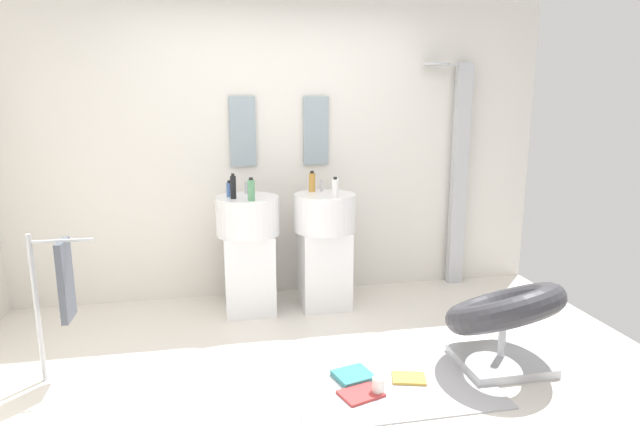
% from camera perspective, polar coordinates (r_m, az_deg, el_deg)
% --- Properties ---
extents(ground_plane, '(4.80, 3.60, 0.04)m').
position_cam_1_polar(ground_plane, '(3.56, -0.68, -17.45)').
color(ground_plane, silver).
extents(rear_partition, '(4.80, 0.10, 2.60)m').
position_cam_1_polar(rear_partition, '(4.75, -4.39, 6.79)').
color(rear_partition, silver).
rests_on(rear_partition, ground_plane).
extents(pedestal_sink_left, '(0.51, 0.51, 1.07)m').
position_cam_1_polar(pedestal_sink_left, '(4.41, -7.62, -3.75)').
color(pedestal_sink_left, white).
rests_on(pedestal_sink_left, ground_plane).
extents(pedestal_sink_right, '(0.51, 0.51, 1.07)m').
position_cam_1_polar(pedestal_sink_right, '(4.49, 0.49, -3.35)').
color(pedestal_sink_right, white).
rests_on(pedestal_sink_right, ground_plane).
extents(vanity_mirror_left, '(0.22, 0.03, 0.59)m').
position_cam_1_polar(vanity_mirror_left, '(4.64, -8.26, 8.58)').
color(vanity_mirror_left, '#8C9EA8').
extents(vanity_mirror_right, '(0.22, 0.03, 0.59)m').
position_cam_1_polar(vanity_mirror_right, '(4.72, -0.45, 8.76)').
color(vanity_mirror_right, '#8C9EA8').
extents(shower_column, '(0.49, 0.24, 2.05)m').
position_cam_1_polar(shower_column, '(5.12, 14.51, 4.35)').
color(shower_column, '#B7BABF').
rests_on(shower_column, ground_plane).
extents(lounge_chair, '(1.06, 1.06, 0.65)m').
position_cam_1_polar(lounge_chair, '(3.75, 19.01, -10.30)').
color(lounge_chair, '#B7BABF').
rests_on(lounge_chair, ground_plane).
extents(towel_rack, '(0.37, 0.22, 0.95)m').
position_cam_1_polar(towel_rack, '(3.65, -25.91, -6.82)').
color(towel_rack, '#B7BABF').
rests_on(towel_rack, ground_plane).
extents(area_rug, '(1.24, 0.84, 0.01)m').
position_cam_1_polar(area_rug, '(3.52, 7.65, -17.46)').
color(area_rug, '#B2B2B7').
rests_on(area_rug, ground_plane).
extents(magazine_teal, '(0.27, 0.26, 0.03)m').
position_cam_1_polar(magazine_teal, '(3.52, 3.57, -16.94)').
color(magazine_teal, teal).
rests_on(magazine_teal, area_rug).
extents(magazine_ochre, '(0.24, 0.20, 0.02)m').
position_cam_1_polar(magazine_ochre, '(3.55, 9.46, -17.00)').
color(magazine_ochre, gold).
rests_on(magazine_ochre, area_rug).
extents(magazine_red, '(0.29, 0.25, 0.02)m').
position_cam_1_polar(magazine_red, '(3.36, 4.38, -18.67)').
color(magazine_red, '#B73838').
rests_on(magazine_red, area_rug).
extents(coffee_mug, '(0.08, 0.08, 0.10)m').
position_cam_1_polar(coffee_mug, '(3.36, 6.25, -17.85)').
color(coffee_mug, white).
rests_on(coffee_mug, area_rug).
extents(soap_bottle_green, '(0.06, 0.06, 0.18)m').
position_cam_1_polar(soap_bottle_green, '(4.12, -7.35, 2.45)').
color(soap_bottle_green, '#59996B').
rests_on(soap_bottle_green, pedestal_sink_left).
extents(soap_bottle_amber, '(0.05, 0.05, 0.18)m').
position_cam_1_polar(soap_bottle_amber, '(4.51, -0.85, 3.32)').
color(soap_bottle_amber, '#C68C38').
rests_on(soap_bottle_amber, pedestal_sink_right).
extents(soap_bottle_black, '(0.05, 0.05, 0.20)m').
position_cam_1_polar(soap_bottle_black, '(4.23, -9.25, 2.76)').
color(soap_bottle_black, black).
rests_on(soap_bottle_black, pedestal_sink_left).
extents(soap_bottle_white, '(0.05, 0.05, 0.17)m').
position_cam_1_polar(soap_bottle_white, '(4.22, 1.63, 2.66)').
color(soap_bottle_white, white).
rests_on(soap_bottle_white, pedestal_sink_right).
extents(soap_bottle_blue, '(0.04, 0.04, 0.13)m').
position_cam_1_polar(soap_bottle_blue, '(4.33, -9.68, 2.50)').
color(soap_bottle_blue, '#4C72B7').
rests_on(soap_bottle_blue, pedestal_sink_left).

